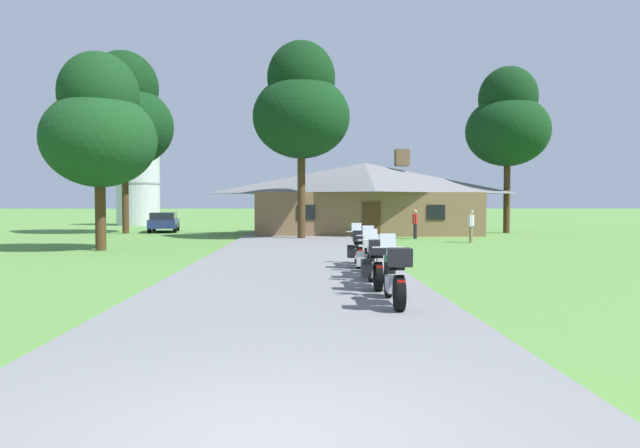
% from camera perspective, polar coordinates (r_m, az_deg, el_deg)
% --- Properties ---
extents(ground_plane, '(500.00, 500.00, 0.00)m').
position_cam_1_polar(ground_plane, '(24.33, -2.61, -2.58)').
color(ground_plane, '#56893D').
extents(asphalt_driveway, '(6.40, 80.00, 0.06)m').
position_cam_1_polar(asphalt_driveway, '(22.33, -2.67, -2.91)').
color(asphalt_driveway, slate).
rests_on(asphalt_driveway, ground).
extents(motorcycle_green_nearest_to_camera, '(0.66, 2.08, 1.30)m').
position_cam_1_polar(motorcycle_green_nearest_to_camera, '(10.49, 7.72, -5.28)').
color(motorcycle_green_nearest_to_camera, black).
rests_on(motorcycle_green_nearest_to_camera, asphalt_driveway).
extents(motorcycle_silver_second_in_row, '(0.73, 2.08, 1.30)m').
position_cam_1_polar(motorcycle_silver_second_in_row, '(12.60, 5.78, -4.09)').
color(motorcycle_silver_second_in_row, black).
rests_on(motorcycle_silver_second_in_row, asphalt_driveway).
extents(motorcycle_white_third_in_row, '(0.81, 2.08, 1.30)m').
position_cam_1_polar(motorcycle_white_third_in_row, '(14.62, 5.18, -3.25)').
color(motorcycle_white_third_in_row, black).
rests_on(motorcycle_white_third_in_row, asphalt_driveway).
extents(motorcycle_silver_farthest_in_row, '(0.75, 2.08, 1.30)m').
position_cam_1_polar(motorcycle_silver_farthest_in_row, '(16.83, 4.01, -2.56)').
color(motorcycle_silver_farthest_in_row, black).
rests_on(motorcycle_silver_farthest_in_row, asphalt_driveway).
extents(stone_lodge, '(14.92, 7.93, 5.65)m').
position_cam_1_polar(stone_lodge, '(37.15, 4.60, 2.77)').
color(stone_lodge, brown).
rests_on(stone_lodge, ground).
extents(bystander_red_shirt_near_lodge, '(0.37, 0.49, 1.67)m').
position_cam_1_polar(bystander_red_shirt_near_lodge, '(31.90, 9.81, 0.16)').
color(bystander_red_shirt_near_lodge, black).
rests_on(bystander_red_shirt_near_lodge, ground).
extents(bystander_white_shirt_beside_signpost, '(0.37, 0.49, 1.69)m').
position_cam_1_polar(bystander_white_shirt_beside_signpost, '(29.21, 15.35, -0.02)').
color(bystander_white_shirt_beside_signpost, '#75664C').
rests_on(bystander_white_shirt_beside_signpost, ground).
extents(tree_by_lodge_front, '(5.45, 5.45, 11.09)m').
position_cam_1_polar(tree_by_lodge_front, '(31.63, -1.95, 12.12)').
color(tree_by_lodge_front, '#422D19').
rests_on(tree_by_lodge_front, ground).
extents(tree_right_of_lodge, '(5.65, 5.65, 11.37)m').
position_cam_1_polar(tree_right_of_lodge, '(40.43, 18.83, 10.01)').
color(tree_right_of_lodge, '#422D19').
rests_on(tree_right_of_lodge, ground).
extents(tree_left_far, '(6.47, 6.47, 12.24)m').
position_cam_1_polar(tree_left_far, '(39.96, -19.57, 10.59)').
color(tree_left_far, '#422D19').
rests_on(tree_left_far, ground).
extents(tree_left_near, '(4.73, 4.73, 8.37)m').
position_cam_1_polar(tree_left_near, '(25.39, -21.85, 9.35)').
color(tree_left_near, '#422D19').
rests_on(tree_left_near, ground).
extents(metal_silo_distant, '(4.11, 4.11, 8.90)m').
position_cam_1_polar(metal_silo_distant, '(55.15, -18.29, 4.52)').
color(metal_silo_distant, '#B2B7BC').
rests_on(metal_silo_distant, ground).
extents(parked_navy_suv_far_left, '(2.53, 4.83, 1.40)m').
position_cam_1_polar(parked_navy_suv_far_left, '(40.73, -15.82, 0.29)').
color(parked_navy_suv_far_left, navy).
rests_on(parked_navy_suv_far_left, ground).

